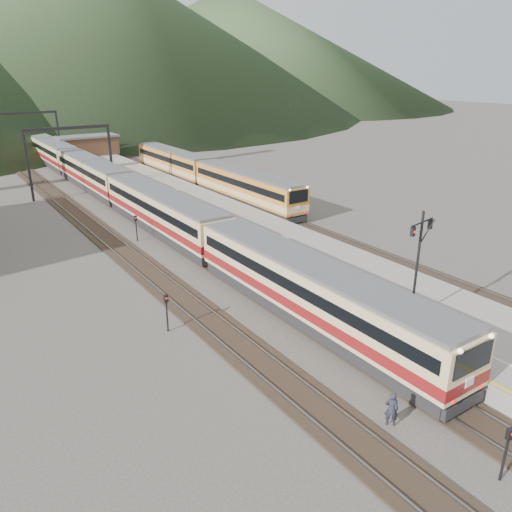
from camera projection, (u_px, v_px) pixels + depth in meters
track_main at (148, 222)px, 48.60m from camera, size 2.60×200.00×0.23m
track_far at (97, 230)px, 45.99m from camera, size 2.60×200.00×0.23m
track_second at (247, 205)px, 54.60m from camera, size 2.60×200.00×0.23m
platform at (208, 213)px, 49.82m from camera, size 8.00×100.00×1.00m
gantry_near at (70, 148)px, 56.84m from camera, size 9.55×0.25×8.00m
gantry_far at (26, 128)px, 76.28m from camera, size 9.55×0.25×8.00m
station_shed at (88, 145)px, 80.19m from camera, size 9.40×4.40×3.10m
hill_b at (27, 7)px, 198.87m from camera, size 220.00×220.00×75.00m
hill_c at (226, 44)px, 229.45m from camera, size 160.00×160.00×50.00m
main_train at (122, 189)px, 53.03m from camera, size 3.04×83.14×3.71m
second_train at (206, 175)px, 61.18m from camera, size 2.68×36.49×3.27m
signal_mast at (418, 255)px, 26.35m from camera, size 2.18×0.55×6.18m
short_signal_a at (507, 447)px, 17.59m from camera, size 0.25×0.20×2.27m
short_signal_b at (136, 225)px, 42.81m from camera, size 0.25×0.21×2.27m
short_signal_c at (167, 308)px, 27.87m from camera, size 0.25×0.20×2.27m
worker at (391, 409)px, 20.63m from camera, size 0.68×0.67×1.59m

